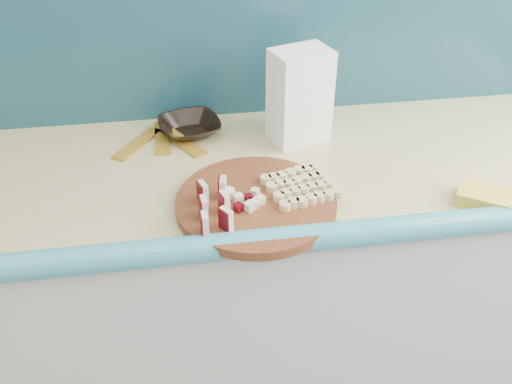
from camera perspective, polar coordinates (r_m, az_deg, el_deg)
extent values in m
cube|color=beige|center=(1.72, -5.77, -11.00)|extent=(2.20, 0.60, 0.88)
cube|color=tan|center=(1.42, -6.84, 1.73)|extent=(2.20, 0.60, 0.03)
cube|color=teal|center=(1.18, -6.09, -6.27)|extent=(2.20, 0.06, 0.03)
cube|color=teal|center=(1.56, -8.11, 15.74)|extent=(2.20, 0.02, 0.50)
cylinder|color=#4F2111|center=(1.27, 0.00, -1.15)|extent=(0.43, 0.43, 0.02)
cube|color=beige|center=(1.16, -5.10, -3.24)|extent=(0.02, 0.03, 0.05)
cube|color=#42040A|center=(1.16, -5.48, -3.34)|extent=(0.01, 0.03, 0.05)
cube|color=beige|center=(1.20, -5.20, -1.58)|extent=(0.02, 0.03, 0.05)
cube|color=#42040A|center=(1.20, -5.57, -1.67)|extent=(0.01, 0.03, 0.05)
cube|color=beige|center=(1.25, -5.30, -0.04)|extent=(0.02, 0.03, 0.05)
cube|color=#42040A|center=(1.25, -5.65, -0.12)|extent=(0.01, 0.03, 0.05)
cube|color=beige|center=(1.17, -2.96, -2.72)|extent=(0.02, 0.03, 0.05)
cube|color=#42040A|center=(1.17, -3.34, -2.81)|extent=(0.01, 0.03, 0.05)
cube|color=beige|center=(1.21, -3.14, -1.09)|extent=(0.02, 0.03, 0.05)
cube|color=#42040A|center=(1.21, -3.50, -1.18)|extent=(0.01, 0.03, 0.05)
cube|color=beige|center=(1.26, -3.31, 0.42)|extent=(0.02, 0.03, 0.05)
cube|color=#42040A|center=(1.26, -3.66, 0.34)|extent=(0.01, 0.03, 0.05)
cube|color=beige|center=(1.25, -0.59, -0.55)|extent=(0.02, 0.02, 0.02)
cube|color=beige|center=(1.26, -0.56, -0.29)|extent=(0.02, 0.02, 0.02)
cube|color=#42040A|center=(1.27, -0.97, -0.05)|extent=(0.02, 0.02, 0.02)
cube|color=beige|center=(1.26, -1.18, -0.44)|extent=(0.02, 0.02, 0.02)
cube|color=beige|center=(1.26, -1.64, -0.52)|extent=(0.02, 0.02, 0.02)
cube|color=beige|center=(1.25, -1.92, -0.87)|extent=(0.02, 0.02, 0.02)
cube|color=beige|center=(1.24, -1.19, -0.88)|extent=(0.02, 0.02, 0.02)
cube|color=beige|center=(1.24, -0.86, -1.12)|extent=(0.02, 0.02, 0.02)
cube|color=#42040A|center=(1.24, -0.17, -1.15)|extent=(0.02, 0.02, 0.02)
cube|color=beige|center=(1.25, -0.34, -0.71)|extent=(0.02, 0.02, 0.02)
cylinder|color=#D0BE7F|center=(1.23, 2.88, -1.34)|extent=(0.03, 0.03, 0.02)
cylinder|color=#D0BE7F|center=(1.24, 3.79, -1.11)|extent=(0.03, 0.03, 0.02)
cylinder|color=#D0BE7F|center=(1.25, 4.68, -0.89)|extent=(0.03, 0.03, 0.02)
cylinder|color=#D0BE7F|center=(1.26, 5.56, -0.67)|extent=(0.03, 0.03, 0.02)
cylinder|color=#D0BE7F|center=(1.27, 6.43, -0.45)|extent=(0.03, 0.03, 0.02)
cylinder|color=#D0BE7F|center=(1.28, 7.29, -0.23)|extent=(0.03, 0.03, 0.02)
cylinder|color=#D0BE7F|center=(1.28, 8.14, -0.02)|extent=(0.03, 0.03, 0.02)
cylinder|color=#D0BE7F|center=(1.26, 2.20, -0.43)|extent=(0.03, 0.03, 0.02)
cylinder|color=#D0BE7F|center=(1.27, 3.09, -0.22)|extent=(0.03, 0.03, 0.02)
cylinder|color=#D0BE7F|center=(1.28, 3.97, 0.00)|extent=(0.03, 0.03, 0.02)
cylinder|color=#D0BE7F|center=(1.28, 4.84, 0.21)|extent=(0.03, 0.03, 0.02)
cylinder|color=#D0BE7F|center=(1.29, 5.70, 0.42)|extent=(0.03, 0.03, 0.02)
cylinder|color=#D0BE7F|center=(1.30, 6.55, 0.62)|extent=(0.03, 0.03, 0.02)
cylinder|color=#D0BE7F|center=(1.31, 7.39, 0.82)|extent=(0.03, 0.03, 0.02)
cylinder|color=#D0BE7F|center=(1.29, 1.55, 0.44)|extent=(0.03, 0.03, 0.02)
cylinder|color=#D0BE7F|center=(1.29, 2.43, 0.64)|extent=(0.03, 0.03, 0.02)
cylinder|color=#D0BE7F|center=(1.30, 3.30, 0.85)|extent=(0.03, 0.03, 0.02)
cylinder|color=#D0BE7F|center=(1.31, 4.15, 1.05)|extent=(0.03, 0.03, 0.02)
cylinder|color=#D0BE7F|center=(1.32, 5.00, 1.25)|extent=(0.03, 0.03, 0.02)
cylinder|color=#D0BE7F|center=(1.33, 5.83, 1.44)|extent=(0.03, 0.03, 0.02)
cylinder|color=#D0BE7F|center=(1.34, 6.66, 1.64)|extent=(0.03, 0.03, 0.02)
cylinder|color=#D0BE7F|center=(1.31, 0.93, 1.27)|extent=(0.03, 0.03, 0.02)
cylinder|color=#D0BE7F|center=(1.32, 1.79, 1.47)|extent=(0.03, 0.03, 0.02)
cylinder|color=#D0BE7F|center=(1.33, 2.64, 1.67)|extent=(0.03, 0.03, 0.02)
cylinder|color=#D0BE7F|center=(1.34, 3.49, 1.86)|extent=(0.03, 0.03, 0.02)
cylinder|color=#D0BE7F|center=(1.34, 4.32, 2.05)|extent=(0.03, 0.03, 0.02)
cylinder|color=#D0BE7F|center=(1.35, 5.14, 2.24)|extent=(0.03, 0.03, 0.02)
cylinder|color=#D0BE7F|center=(1.36, 5.96, 2.42)|extent=(0.03, 0.03, 0.02)
imported|color=black|center=(1.56, -6.65, 6.43)|extent=(0.20, 0.20, 0.04)
cube|color=white|center=(1.48, 4.39, 9.53)|extent=(0.17, 0.14, 0.25)
cube|color=yellow|center=(1.38, 21.77, -0.53)|extent=(0.14, 0.13, 0.03)
cube|color=#B78723|center=(1.54, -11.77, 4.75)|extent=(0.13, 0.17, 0.01)
cube|color=#B78723|center=(1.55, -9.36, 5.37)|extent=(0.04, 0.17, 0.01)
cube|color=#B78723|center=(1.52, -7.30, 4.94)|extent=(0.12, 0.17, 0.01)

